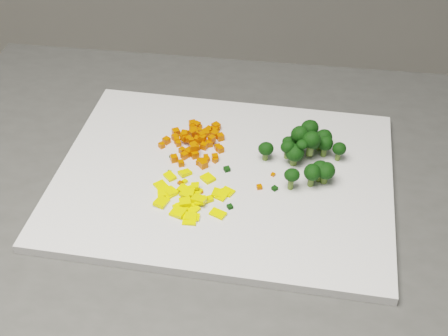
{
  "coord_description": "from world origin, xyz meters",
  "views": [
    {
      "loc": [
        -0.28,
        -0.0,
        1.43
      ],
      "look_at": [
        -0.3,
        0.61,
        0.92
      ],
      "focal_mm": 50.0,
      "sensor_mm": 36.0,
      "label": 1
    }
  ],
  "objects_px": {
    "broccoli_pile": "(305,150)",
    "cutting_board": "(224,177)",
    "carrot_pile": "(196,138)",
    "pepper_pile": "(191,191)"
  },
  "relations": [
    {
      "from": "carrot_pile",
      "to": "pepper_pile",
      "type": "xyz_separation_m",
      "value": [
        -0.0,
        -0.1,
        -0.01
      ]
    },
    {
      "from": "cutting_board",
      "to": "pepper_pile",
      "type": "xyz_separation_m",
      "value": [
        -0.04,
        -0.04,
        0.01
      ]
    },
    {
      "from": "cutting_board",
      "to": "broccoli_pile",
      "type": "bearing_deg",
      "value": 9.91
    },
    {
      "from": "cutting_board",
      "to": "carrot_pile",
      "type": "xyz_separation_m",
      "value": [
        -0.04,
        0.06,
        0.02
      ]
    },
    {
      "from": "carrot_pile",
      "to": "pepper_pile",
      "type": "bearing_deg",
      "value": -90.39
    },
    {
      "from": "pepper_pile",
      "to": "broccoli_pile",
      "type": "bearing_deg",
      "value": 22.74
    },
    {
      "from": "cutting_board",
      "to": "carrot_pile",
      "type": "height_order",
      "value": "carrot_pile"
    },
    {
      "from": "carrot_pile",
      "to": "pepper_pile",
      "type": "relative_size",
      "value": 0.86
    },
    {
      "from": "broccoli_pile",
      "to": "cutting_board",
      "type": "bearing_deg",
      "value": -170.09
    },
    {
      "from": "cutting_board",
      "to": "broccoli_pile",
      "type": "relative_size",
      "value": 3.75
    }
  ]
}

